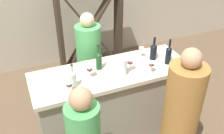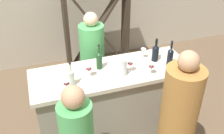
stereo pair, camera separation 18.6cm
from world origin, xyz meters
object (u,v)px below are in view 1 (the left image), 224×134
at_px(wine_bottle_second_right_near_black, 168,54).
at_px(wine_glass_near_right, 130,63).
at_px(wine_bottle_leftmost_clear_pale, 73,79).
at_px(wine_glass_near_center, 151,65).
at_px(wine_bottle_second_left_olive_green, 99,60).
at_px(person_right_guest, 90,66).
at_px(wine_glass_far_left, 90,70).
at_px(person_center_guest, 180,119).
at_px(wine_glass_near_left, 69,86).
at_px(wine_glass_far_center, 141,50).
at_px(wine_bottle_center_near_black, 153,51).
at_px(wine_rack, 90,30).
at_px(water_pitcher, 123,67).

bearing_deg(wine_bottle_second_right_near_black, wine_glass_near_right, 177.50).
height_order(wine_bottle_leftmost_clear_pale, wine_glass_near_center, wine_bottle_leftmost_clear_pale).
height_order(wine_bottle_second_left_olive_green, person_right_guest, person_right_guest).
xyz_separation_m(wine_bottle_second_left_olive_green, wine_glass_near_center, (0.53, -0.32, -0.01)).
bearing_deg(wine_glass_far_left, wine_bottle_second_right_near_black, -4.04).
distance_m(wine_bottle_leftmost_clear_pale, wine_glass_near_center, 0.91).
bearing_deg(person_center_guest, wine_glass_near_center, -1.21).
relative_size(wine_glass_near_left, person_right_guest, 0.10).
relative_size(wine_glass_far_center, person_right_guest, 0.09).
xyz_separation_m(wine_bottle_second_left_olive_green, person_right_guest, (0.06, 0.59, -0.43)).
bearing_deg(wine_bottle_center_near_black, wine_glass_near_left, -165.54).
bearing_deg(wine_rack, wine_glass_near_center, -86.11).
bearing_deg(wine_bottle_center_near_black, water_pitcher, -161.28).
height_order(wine_glass_far_left, water_pitcher, water_pitcher).
distance_m(wine_bottle_second_right_near_black, water_pitcher, 0.62).
relative_size(person_center_guest, person_right_guest, 1.05).
relative_size(wine_bottle_second_left_olive_green, wine_bottle_center_near_black, 1.05).
relative_size(wine_bottle_second_right_near_black, wine_glass_far_center, 2.38).
bearing_deg(wine_bottle_leftmost_clear_pale, wine_bottle_center_near_black, 9.91).
xyz_separation_m(wine_bottle_center_near_black, water_pitcher, (-0.51, -0.17, -0.01)).
relative_size(wine_bottle_leftmost_clear_pale, wine_bottle_second_right_near_black, 0.85).
relative_size(wine_glass_far_left, person_center_guest, 0.10).
bearing_deg(wine_glass_near_right, wine_bottle_leftmost_clear_pale, -176.03).
bearing_deg(water_pitcher, person_center_guest, -59.11).
xyz_separation_m(wine_bottle_second_right_near_black, wine_glass_near_right, (-0.51, 0.02, -0.02)).
relative_size(wine_bottle_second_right_near_black, wine_glass_near_left, 2.25).
distance_m(wine_bottle_leftmost_clear_pale, wine_glass_near_right, 0.70).
bearing_deg(wine_glass_near_right, wine_rack, 87.35).
xyz_separation_m(wine_rack, wine_glass_far_left, (-0.56, -1.69, 0.30)).
bearing_deg(person_center_guest, wine_bottle_center_near_black, -16.67).
xyz_separation_m(wine_rack, wine_glass_near_right, (-0.08, -1.74, 0.30)).
xyz_separation_m(wine_bottle_center_near_black, wine_glass_far_center, (-0.12, 0.10, -0.02)).
xyz_separation_m(wine_bottle_second_left_olive_green, wine_glass_near_left, (-0.45, -0.34, -0.02)).
height_order(wine_glass_far_center, person_right_guest, person_right_guest).
distance_m(wine_rack, wine_glass_far_left, 1.80).
xyz_separation_m(wine_rack, wine_bottle_second_left_olive_green, (-0.40, -1.55, 0.31)).
bearing_deg(wine_glass_far_left, person_right_guest, 73.05).
bearing_deg(wine_glass_near_left, wine_rack, 65.87).
bearing_deg(person_center_guest, water_pitcher, 22.42).
bearing_deg(person_center_guest, wine_glass_near_left, 55.06).
relative_size(wine_bottle_second_left_olive_green, wine_glass_far_left, 2.02).
bearing_deg(wine_glass_near_right, wine_bottle_second_right_near_black, -2.50).
bearing_deg(water_pitcher, wine_bottle_center_near_black, 18.72).
distance_m(wine_rack, wine_bottle_second_left_olive_green, 1.63).
xyz_separation_m(wine_bottle_second_left_olive_green, water_pitcher, (0.21, -0.22, -0.02)).
bearing_deg(wine_bottle_leftmost_clear_pale, water_pitcher, 1.90).
relative_size(wine_bottle_second_right_near_black, wine_glass_far_left, 2.11).
distance_m(person_center_guest, person_right_guest, 1.55).
bearing_deg(wine_bottle_second_right_near_black, wine_bottle_leftmost_clear_pale, -178.75).
xyz_separation_m(wine_rack, wine_glass_near_center, (0.13, -1.87, 0.29)).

